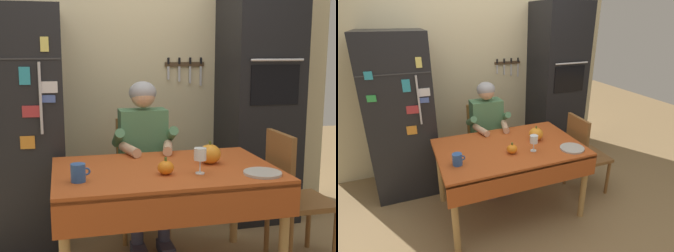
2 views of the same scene
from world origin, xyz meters
The scene contains 13 objects.
ground_plane centered at (0.00, 0.00, 0.00)m, with size 10.00×10.00×0.00m, color #93754C.
back_wall_assembly centered at (0.05, 1.35, 1.30)m, with size 3.70×0.13×2.60m.
refrigerator centered at (-0.95, 0.96, 0.90)m, with size 0.68×0.71×1.80m.
wall_oven centered at (1.05, 1.00, 1.05)m, with size 0.60×0.64×2.10m.
dining_table centered at (0.00, 0.08, 0.66)m, with size 1.40×0.90×0.74m.
chair_behind_person centered at (-0.02, 0.87, 0.51)m, with size 0.40×0.40×0.93m.
seated_person centered at (-0.02, 0.68, 0.74)m, with size 0.47×0.55×1.25m.
chair_right_side centered at (0.90, 0.10, 0.51)m, with size 0.40×0.40×0.93m.
coffee_mug centered at (-0.55, -0.07, 0.79)m, with size 0.11×0.08×0.10m.
wine_glass centered at (0.17, -0.08, 0.86)m, with size 0.08×0.08×0.16m.
pumpkin_large centered at (-0.03, -0.05, 0.78)m, with size 0.10×0.10×0.11m.
pumpkin_medium centered at (0.31, 0.14, 0.80)m, with size 0.14×0.14×0.15m.
serving_tray centered at (0.54, -0.18, 0.75)m, with size 0.23×0.23×0.02m, color #B7B2A8.
Camera 2 is at (-0.92, -2.12, 1.92)m, focal length 29.06 mm.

